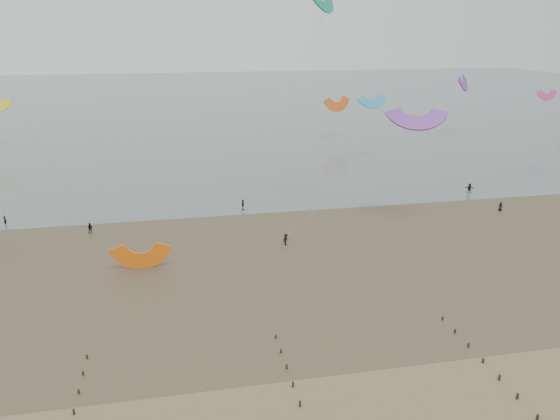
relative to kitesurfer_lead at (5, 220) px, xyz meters
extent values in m
plane|color=#475654|center=(31.36, 147.53, -0.75)|extent=(500.00, 500.00, 0.00)
plane|color=#473A28|center=(31.36, -17.47, -0.76)|extent=(500.00, 500.00, 0.00)
ellipsoid|color=slate|center=(13.36, -30.47, -0.77)|extent=(23.60, 14.36, 0.01)
ellipsoid|color=slate|center=(43.36, -14.47, -0.77)|extent=(33.64, 18.32, 0.01)
ellipsoid|color=slate|center=(76.36, -22.47, -0.77)|extent=(19.65, 13.67, 0.01)
cube|color=black|center=(17.36, -48.36, -0.56)|extent=(0.16, 0.16, 0.54)
cube|color=black|center=(17.36, -45.73, -0.57)|extent=(0.16, 0.16, 0.51)
cube|color=black|center=(17.36, -43.10, -0.59)|extent=(0.16, 0.16, 0.48)
cube|color=black|center=(17.36, -40.47, -0.60)|extent=(0.16, 0.16, 0.45)
cube|color=black|center=(35.36, -51.00, -0.55)|extent=(0.16, 0.16, 0.57)
cube|color=black|center=(35.36, -48.36, -0.56)|extent=(0.16, 0.16, 0.54)
cube|color=black|center=(35.36, -45.73, -0.57)|extent=(0.16, 0.16, 0.51)
cube|color=black|center=(35.36, -43.10, -0.59)|extent=(0.16, 0.16, 0.48)
cube|color=black|center=(35.36, -40.47, -0.60)|extent=(0.16, 0.16, 0.45)
cube|color=black|center=(53.36, -56.26, -0.52)|extent=(0.16, 0.16, 0.62)
cube|color=black|center=(53.36, -53.63, -0.53)|extent=(0.16, 0.16, 0.59)
cube|color=black|center=(53.36, -51.00, -0.55)|extent=(0.16, 0.16, 0.57)
cube|color=black|center=(53.36, -48.36, -0.56)|extent=(0.16, 0.16, 0.54)
cube|color=black|center=(53.36, -45.73, -0.57)|extent=(0.16, 0.16, 0.51)
cube|color=black|center=(53.36, -43.10, -0.59)|extent=(0.16, 0.16, 0.48)
cube|color=black|center=(53.36, -40.47, -0.60)|extent=(0.16, 0.16, 0.45)
imported|color=black|center=(0.00, 0.00, 0.00)|extent=(0.68, 0.62, 1.56)
imported|color=black|center=(80.24, 1.64, 0.16)|extent=(1.77, 1.38, 1.88)
imported|color=black|center=(41.38, -16.72, 0.09)|extent=(1.27, 1.21, 1.73)
imported|color=black|center=(80.00, -8.91, -0.01)|extent=(0.90, 0.84, 1.55)
imported|color=black|center=(37.48, -0.03, 0.17)|extent=(0.70, 1.18, 1.89)
imported|color=black|center=(13.56, -6.45, 0.06)|extent=(0.89, 0.74, 1.67)
camera|label=1|loc=(26.47, -87.09, 28.73)|focal=35.00mm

